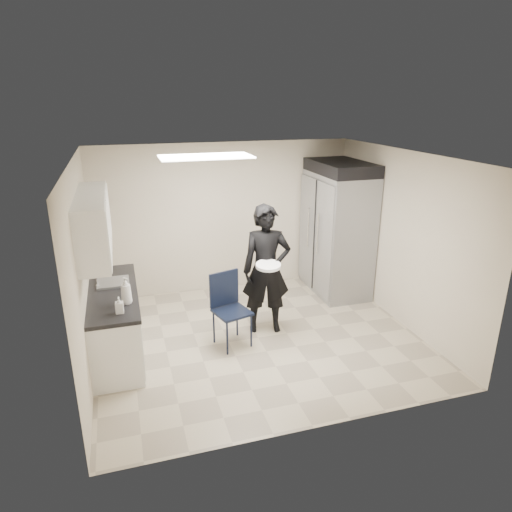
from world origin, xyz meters
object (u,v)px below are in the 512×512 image
object	(u,v)px
folding_chair	(232,312)
man_tuxedo	(266,270)
commercial_fridge	(337,234)
lower_counter	(116,323)

from	to	relation	value
folding_chair	man_tuxedo	distance (m)	0.80
commercial_fridge	folding_chair	size ratio (longest dim) A/B	2.08
lower_counter	commercial_fridge	bearing A→B (deg)	15.88
commercial_fridge	folding_chair	world-z (taller)	commercial_fridge
lower_counter	commercial_fridge	size ratio (longest dim) A/B	0.90
commercial_fridge	man_tuxedo	xyz separation A→B (m)	(-1.64, -1.04, -0.10)
lower_counter	folding_chair	distance (m)	1.57
commercial_fridge	man_tuxedo	size ratio (longest dim) A/B	1.10
man_tuxedo	lower_counter	bearing A→B (deg)	-167.00
lower_counter	man_tuxedo	world-z (taller)	man_tuxedo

